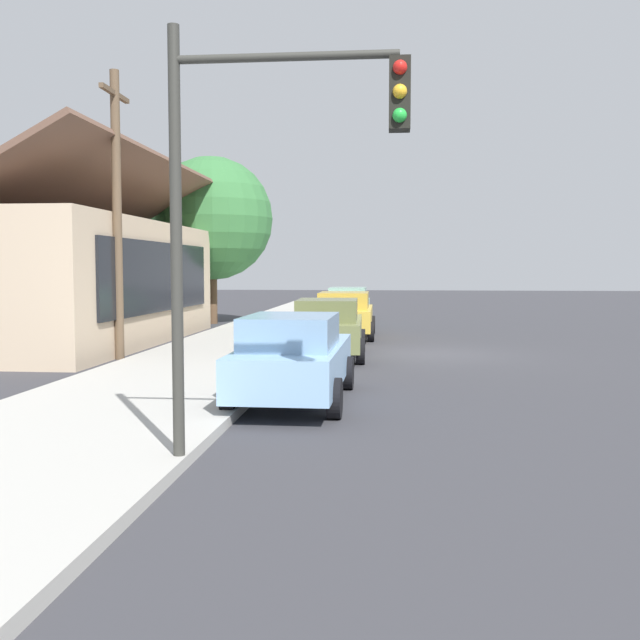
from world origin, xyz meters
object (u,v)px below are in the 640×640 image
Objects in this scene: car_skyblue at (294,357)px; fire_hydrant_red at (283,334)px; utility_pole_wooden at (117,210)px; traffic_light_main at (265,173)px; shade_tree at (211,219)px; car_seafoam at (348,305)px; car_olive at (328,328)px; car_mustard at (345,314)px.

fire_hydrant_red is (8.17, 1.40, -0.32)m from car_skyblue.
fire_hydrant_red is (2.47, -4.00, -3.43)m from utility_pole_wooden.
traffic_light_main is 0.69× the size of utility_pole_wooden.
shade_tree is at bearing 2.77° from utility_pole_wooden.
utility_pole_wooden reaches higher than shade_tree.
car_seafoam is 7.00m from shade_tree.
traffic_light_main is 11.56m from utility_pole_wooden.
fire_hydrant_red is at bearing 7.54° from traffic_light_main.
utility_pole_wooden is (-0.85, 5.46, 3.11)m from car_olive.
car_olive is 2.20m from fire_hydrant_red.
shade_tree is at bearing 15.54° from traffic_light_main.
utility_pole_wooden is (10.08, 5.66, 0.44)m from traffic_light_main.
fire_hydrant_red is at bearing -155.24° from shade_tree.
car_skyblue is 1.01× the size of car_olive.
car_skyblue is at bearing -179.89° from car_seafoam.
shade_tree is at bearing 45.80° from car_mustard.
shade_tree reaches higher than car_skyblue.
shade_tree reaches higher than car_mustard.
shade_tree is 0.96× the size of utility_pole_wooden.
car_skyblue is 18.63m from car_seafoam.
shade_tree is at bearing 24.76° from fire_hydrant_red.
car_olive is 5.77m from car_mustard.
traffic_light_main is (-22.52, -6.26, -1.05)m from shade_tree.
car_skyblue is 6.48× the size of fire_hydrant_red.
shade_tree is at bearing 19.13° from car_skyblue.
car_olive is 0.61× the size of utility_pole_wooden.
car_olive is 6.41× the size of fire_hydrant_red.
car_seafoam is 10.54m from fire_hydrant_red.
car_seafoam is 0.63× the size of utility_pole_wooden.
car_olive is at bearing -81.18° from utility_pole_wooden.
car_mustard is at bearing -2.57° from car_olive.
traffic_light_main is at bearing -150.68° from utility_pole_wooden.
car_skyblue is 8.45m from utility_pole_wooden.
utility_pole_wooden is (5.70, 5.40, 3.11)m from car_skyblue.
car_olive and car_seafoam have the same top height.
fire_hydrant_red is at bearing 172.68° from car_seafoam.
car_skyblue is 19.48m from shade_tree.
car_seafoam is (6.30, 0.23, -0.00)m from car_mustard.
car_mustard is 6.31m from car_seafoam.
utility_pole_wooden is at bearing 139.38° from car_mustard.
car_skyblue is at bearing 178.67° from car_mustard.
car_seafoam is at bearing -1.07° from car_olive.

